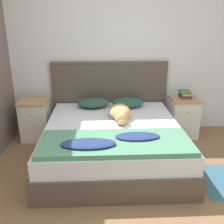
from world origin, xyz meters
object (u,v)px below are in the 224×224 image
at_px(bed, 113,142).
at_px(book_stack, 185,94).
at_px(nightstand_right, 183,117).
at_px(nightstand_left, 36,119).
at_px(pillow_left, 93,103).
at_px(pillow_right, 128,102).
at_px(dog, 120,113).

height_order(bed, book_stack, book_stack).
bearing_deg(bed, nightstand_right, 31.42).
relative_size(nightstand_left, pillow_left, 1.29).
xyz_separation_m(nightstand_left, pillow_right, (1.41, 0.01, 0.25)).
relative_size(nightstand_right, pillow_right, 1.29).
relative_size(pillow_left, pillow_right, 1.00).
bearing_deg(bed, dog, 61.09).
distance_m(nightstand_left, nightstand_right, 2.30).
relative_size(nightstand_left, book_stack, 2.77).
xyz_separation_m(bed, nightstand_right, (1.15, 0.70, 0.07)).
distance_m(pillow_left, pillow_right, 0.53).
bearing_deg(pillow_left, book_stack, 0.48).
xyz_separation_m(nightstand_right, book_stack, (0.00, 0.03, 0.36)).
xyz_separation_m(nightstand_right, pillow_right, (-0.88, 0.01, 0.25)).
bearing_deg(dog, bed, -118.91).
xyz_separation_m(nightstand_left, dog, (1.26, -0.50, 0.27)).
distance_m(bed, nightstand_right, 1.35).
relative_size(bed, pillow_left, 4.00).
xyz_separation_m(pillow_left, pillow_right, (0.53, 0.00, 0.00)).
xyz_separation_m(bed, dog, (0.11, 0.20, 0.34)).
bearing_deg(nightstand_right, dog, -154.18).
bearing_deg(dog, pillow_left, 126.01).
bearing_deg(bed, nightstand_left, 148.58).
bearing_deg(pillow_right, nightstand_left, -179.43).
relative_size(bed, pillow_right, 4.00).
height_order(nightstand_left, dog, dog).
bearing_deg(nightstand_left, book_stack, 0.64).
distance_m(pillow_left, dog, 0.64).
bearing_deg(bed, book_stack, 32.28).
relative_size(pillow_left, book_stack, 2.16).
bearing_deg(pillow_left, nightstand_left, -179.09).
distance_m(bed, book_stack, 1.43).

